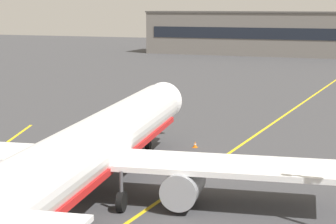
{
  "coord_description": "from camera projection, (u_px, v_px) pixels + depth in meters",
  "views": [
    {
      "loc": [
        13.59,
        -24.58,
        12.67
      ],
      "look_at": [
        -1.92,
        15.53,
        5.19
      ],
      "focal_mm": 65.88,
      "sensor_mm": 36.0,
      "label": 1
    }
  ],
  "objects": [
    {
      "name": "taxiway_centreline",
      "position": [
        243.0,
        143.0,
        57.15
      ],
      "size": [
        9.2,
        179.79,
        0.01
      ],
      "primitive_type": "cube",
      "rotation": [
        0.0,
        0.0,
        -0.05
      ],
      "color": "yellow",
      "rests_on": "ground"
    },
    {
      "name": "airliner_foreground",
      "position": [
        91.0,
        150.0,
        40.06
      ],
      "size": [
        32.36,
        41.43,
        11.65
      ],
      "color": "white",
      "rests_on": "ground"
    },
    {
      "name": "safety_cone_by_nose_gear",
      "position": [
        195.0,
        145.0,
        55.49
      ],
      "size": [
        0.44,
        0.44,
        0.55
      ],
      "color": "orange",
      "rests_on": "ground"
    }
  ]
}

